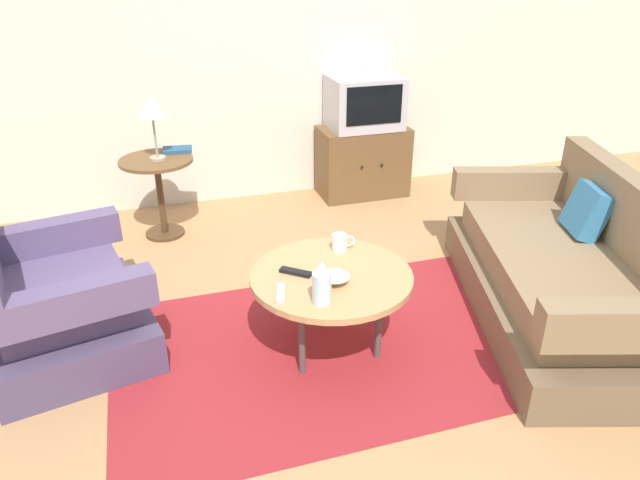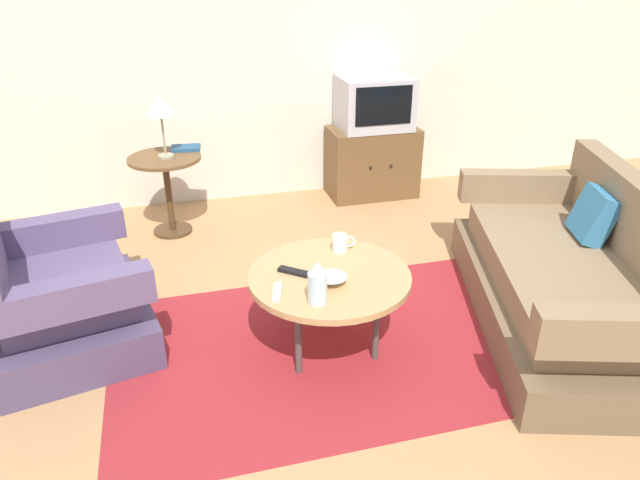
# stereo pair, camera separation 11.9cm
# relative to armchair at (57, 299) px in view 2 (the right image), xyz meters

# --- Properties ---
(ground_plane) EXTENTS (16.00, 16.00, 0.00)m
(ground_plane) POSITION_rel_armchair_xyz_m (1.44, -0.55, -0.29)
(ground_plane) COLOR #AD7F51
(back_wall) EXTENTS (9.00, 0.12, 2.70)m
(back_wall) POSITION_rel_armchair_xyz_m (1.44, 2.02, 1.06)
(back_wall) COLOR beige
(back_wall) RESTS_ON ground
(area_rug) EXTENTS (2.39, 1.54, 0.00)m
(area_rug) POSITION_rel_armchair_xyz_m (1.43, -0.42, -0.29)
(area_rug) COLOR maroon
(area_rug) RESTS_ON ground
(armchair) EXTENTS (0.99, 1.11, 0.86)m
(armchair) POSITION_rel_armchair_xyz_m (0.00, 0.00, 0.00)
(armchair) COLOR #4B3E5C
(armchair) RESTS_ON ground
(couch) EXTENTS (1.41, 2.07, 0.85)m
(couch) POSITION_rel_armchair_xyz_m (2.86, -0.52, -0.01)
(couch) COLOR brown
(couch) RESTS_ON ground
(coffee_table) EXTENTS (0.87, 0.87, 0.47)m
(coffee_table) POSITION_rel_armchair_xyz_m (1.43, -0.42, 0.15)
(coffee_table) COLOR tan
(coffee_table) RESTS_ON ground
(side_table) EXTENTS (0.54, 0.54, 0.62)m
(side_table) POSITION_rel_armchair_xyz_m (0.64, 1.36, 0.16)
(side_table) COLOR brown
(side_table) RESTS_ON ground
(tv_stand) EXTENTS (0.78, 0.45, 0.62)m
(tv_stand) POSITION_rel_armchair_xyz_m (2.43, 1.71, 0.01)
(tv_stand) COLOR brown
(tv_stand) RESTS_ON ground
(television) EXTENTS (0.61, 0.46, 0.44)m
(television) POSITION_rel_armchair_xyz_m (2.43, 1.71, 0.54)
(television) COLOR #B7B7BC
(television) RESTS_ON tv_stand
(table_lamp) EXTENTS (0.21, 0.21, 0.47)m
(table_lamp) POSITION_rel_armchair_xyz_m (0.66, 1.34, 0.70)
(table_lamp) COLOR #9E937A
(table_lamp) RESTS_ON side_table
(vase) EXTENTS (0.09, 0.09, 0.23)m
(vase) POSITION_rel_armchair_xyz_m (1.30, -0.67, 0.29)
(vase) COLOR silver
(vase) RESTS_ON coffee_table
(mug) EXTENTS (0.14, 0.09, 0.10)m
(mug) POSITION_rel_armchair_xyz_m (1.56, -0.17, 0.23)
(mug) COLOR white
(mug) RESTS_ON coffee_table
(bowl) EXTENTS (0.17, 0.17, 0.04)m
(bowl) POSITION_rel_armchair_xyz_m (1.41, -0.51, 0.20)
(bowl) COLOR silver
(bowl) RESTS_ON coffee_table
(tv_remote_dark) EXTENTS (0.16, 0.15, 0.02)m
(tv_remote_dark) POSITION_rel_armchair_xyz_m (1.25, -0.36, 0.19)
(tv_remote_dark) COLOR black
(tv_remote_dark) RESTS_ON coffee_table
(tv_remote_silver) EXTENTS (0.08, 0.18, 0.02)m
(tv_remote_silver) POSITION_rel_armchair_xyz_m (1.12, -0.54, 0.19)
(tv_remote_silver) COLOR #B2B2B7
(tv_remote_silver) RESTS_ON coffee_table
(book) EXTENTS (0.24, 0.17, 0.03)m
(book) POSITION_rel_armchair_xyz_m (0.81, 1.49, 0.34)
(book) COLOR navy
(book) RESTS_ON side_table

